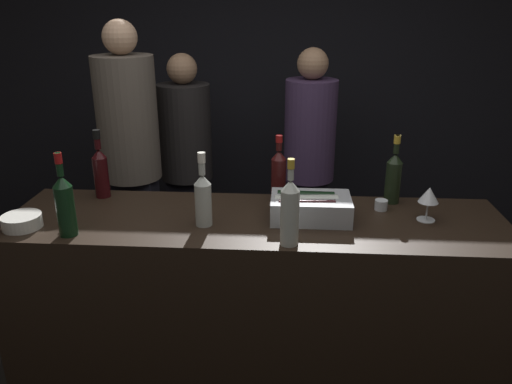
# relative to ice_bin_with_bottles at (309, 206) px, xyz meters

# --- Properties ---
(wall_back_chalkboard) EXTENTS (6.40, 0.06, 2.80)m
(wall_back_chalkboard) POSITION_rel_ice_bin_with_bottles_xyz_m (-0.25, 2.13, 0.34)
(wall_back_chalkboard) COLOR black
(wall_back_chalkboard) RESTS_ON ground_plane
(bar_counter) EXTENTS (2.33, 0.64, 1.00)m
(bar_counter) POSITION_rel_ice_bin_with_bottles_xyz_m (-0.25, -0.02, -0.56)
(bar_counter) COLOR black
(bar_counter) RESTS_ON ground_plane
(ice_bin_with_bottles) EXTENTS (0.37, 0.24, 0.12)m
(ice_bin_with_bottles) POSITION_rel_ice_bin_with_bottles_xyz_m (0.00, 0.00, 0.00)
(ice_bin_with_bottles) COLOR #9EA0A5
(ice_bin_with_bottles) RESTS_ON bar_counter
(bowl_white) EXTENTS (0.17, 0.17, 0.06)m
(bowl_white) POSITION_rel_ice_bin_with_bottles_xyz_m (-1.28, -0.19, -0.03)
(bowl_white) COLOR silver
(bowl_white) RESTS_ON bar_counter
(wine_glass) EXTENTS (0.09, 0.09, 0.16)m
(wine_glass) POSITION_rel_ice_bin_with_bottles_xyz_m (0.54, 0.02, 0.06)
(wine_glass) COLOR silver
(wine_glass) RESTS_ON bar_counter
(candle_votive) EXTENTS (0.06, 0.06, 0.05)m
(candle_votive) POSITION_rel_ice_bin_with_bottles_xyz_m (0.35, 0.13, -0.04)
(candle_votive) COLOR silver
(candle_votive) RESTS_ON bar_counter
(red_wine_bottle_black_foil) EXTENTS (0.08, 0.08, 0.35)m
(red_wine_bottle_black_foil) POSITION_rel_ice_bin_with_bottles_xyz_m (-1.06, 0.21, 0.08)
(red_wine_bottle_black_foil) COLOR black
(red_wine_bottle_black_foil) RESTS_ON bar_counter
(white_wine_bottle) EXTENTS (0.08, 0.08, 0.34)m
(white_wine_bottle) POSITION_rel_ice_bin_with_bottles_xyz_m (-0.48, -0.10, 0.07)
(white_wine_bottle) COLOR #B2B7AD
(white_wine_bottle) RESTS_ON bar_counter
(red_wine_bottle_tall) EXTENTS (0.08, 0.08, 0.34)m
(red_wine_bottle_tall) POSITION_rel_ice_bin_with_bottles_xyz_m (-0.15, 0.24, 0.08)
(red_wine_bottle_tall) COLOR #380F0F
(red_wine_bottle_tall) RESTS_ON bar_counter
(rose_wine_bottle) EXTENTS (0.08, 0.08, 0.37)m
(rose_wine_bottle) POSITION_rel_ice_bin_with_bottles_xyz_m (-0.09, -0.27, 0.09)
(rose_wine_bottle) COLOR #B2B7AD
(rose_wine_bottle) RESTS_ON bar_counter
(red_wine_bottle_burgundy) EXTENTS (0.08, 0.08, 0.37)m
(red_wine_bottle_burgundy) POSITION_rel_ice_bin_with_bottles_xyz_m (-1.05, -0.24, 0.09)
(red_wine_bottle_burgundy) COLOR black
(red_wine_bottle_burgundy) RESTS_ON bar_counter
(champagne_bottle) EXTENTS (0.08, 0.08, 0.35)m
(champagne_bottle) POSITION_rel_ice_bin_with_bottles_xyz_m (0.42, 0.23, 0.08)
(champagne_bottle) COLOR black
(champagne_bottle) RESTS_ON bar_counter
(person_in_hoodie) EXTENTS (0.36, 0.36, 1.67)m
(person_in_hoodie) POSITION_rel_ice_bin_with_bottles_xyz_m (0.05, 1.27, -0.13)
(person_in_hoodie) COLOR black
(person_in_hoodie) RESTS_ON ground_plane
(person_blond_tee) EXTENTS (0.38, 0.38, 1.86)m
(person_blond_tee) POSITION_rel_ice_bin_with_bottles_xyz_m (-1.12, 0.90, -0.02)
(person_blond_tee) COLOR black
(person_blond_tee) RESTS_ON ground_plane
(person_grey_polo) EXTENTS (0.37, 0.37, 1.62)m
(person_grey_polo) POSITION_rel_ice_bin_with_bottles_xyz_m (-0.85, 1.31, -0.16)
(person_grey_polo) COLOR black
(person_grey_polo) RESTS_ON ground_plane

